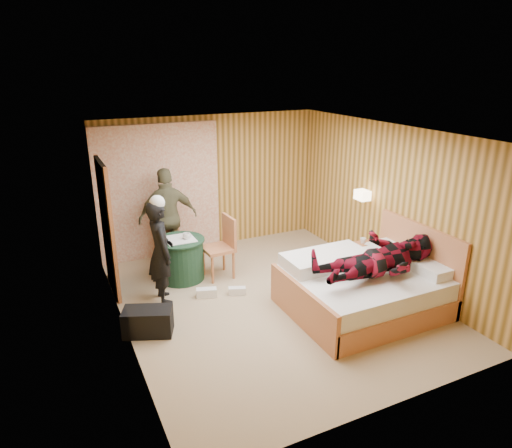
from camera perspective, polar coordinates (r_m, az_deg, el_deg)
name	(u,v)px	position (r m, az deg, el deg)	size (l,w,h in m)	color
floor	(271,301)	(6.92, 1.89, -9.61)	(4.20, 5.00, 0.01)	tan
ceiling	(273,133)	(6.11, 2.15, 11.33)	(4.20, 5.00, 0.01)	white
wall_back	(211,183)	(8.61, -5.68, 5.17)	(4.20, 0.02, 2.50)	tan
wall_left	(119,247)	(5.81, -16.74, -2.75)	(0.02, 5.00, 2.50)	tan
wall_right	(389,204)	(7.57, 16.30, 2.45)	(0.02, 5.00, 2.50)	tan
curtain	(159,192)	(8.29, -12.02, 3.90)	(2.20, 0.08, 2.40)	silver
doorway	(107,228)	(7.20, -18.11, -0.50)	(0.06, 0.90, 2.05)	black
wall_lamp	(363,195)	(7.77, 13.18, 3.55)	(0.26, 0.24, 0.16)	gold
bed	(365,287)	(6.77, 13.43, -7.70)	(2.12, 1.67, 1.15)	#BF774E
nightstand	(366,259)	(7.88, 13.64, -4.30)	(0.39, 0.52, 0.50)	#BF774E
round_table	(181,259)	(7.55, -9.36, -4.30)	(0.79, 0.79, 0.70)	#1F4429
chair_far	(170,236)	(8.05, -10.75, -1.43)	(0.44, 0.44, 0.93)	#BF774E
chair_near	(223,242)	(7.49, -4.17, -2.29)	(0.49, 0.49, 1.03)	#BF774E
duffel_bag	(148,321)	(6.25, -13.36, -11.77)	(0.63, 0.34, 0.36)	black
sneaker_left	(206,293)	(7.05, -6.21, -8.54)	(0.31, 0.13, 0.14)	white
sneaker_right	(237,291)	(7.09, -2.38, -8.36)	(0.26, 0.11, 0.12)	white
woman_standing	(161,252)	(6.77, -11.82, -3.45)	(0.57, 0.37, 1.55)	black
man_at_table	(168,217)	(7.97, -10.92, 0.81)	(1.01, 0.42, 1.72)	#636142
man_on_bed	(381,249)	(6.36, 15.39, -3.05)	(1.77, 0.67, 0.86)	maroon
book_lower	(370,246)	(7.75, 14.01, -2.71)	(0.17, 0.22, 0.02)	white
book_upper	(370,245)	(7.74, 14.02, -2.57)	(0.16, 0.22, 0.02)	white
cup_nightstand	(363,241)	(7.86, 13.22, -2.03)	(0.10, 0.10, 0.09)	white
cup_table	(187,236)	(7.38, -8.67, -1.49)	(0.12, 0.12, 0.10)	white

